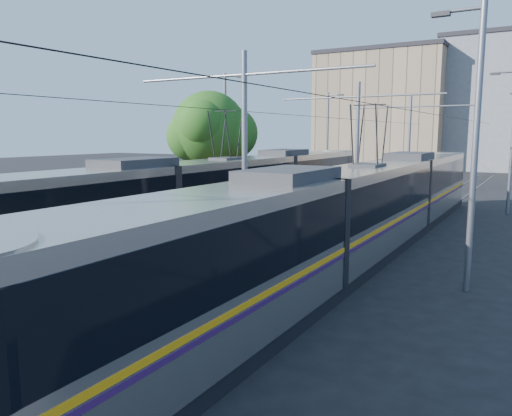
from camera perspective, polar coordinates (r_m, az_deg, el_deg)
The scene contains 12 objects.
ground at distance 12.47m, azimuth -21.45°, elevation -13.17°, with size 160.00×160.00×0.00m, color black.
platform at distance 26.13m, azimuth 9.12°, elevation -1.16°, with size 4.00×50.00×0.30m, color gray.
tactile_strip_left at distance 26.65m, azimuth 6.22°, elevation -0.58°, with size 0.70×50.00×0.01m, color gray.
tactile_strip_right at distance 25.63m, azimuth 12.15°, elevation -1.08°, with size 0.70×50.00×0.01m, color gray.
rails at distance 26.15m, azimuth 9.11°, elevation -1.45°, with size 8.71×70.00×0.03m.
tram_left at distance 23.31m, azimuth -3.43°, elevation 1.64°, with size 2.43×29.55×5.50m.
tram_right at distance 18.81m, azimuth 12.48°, elevation 0.27°, with size 2.43×31.99×5.50m.
catenary at distance 23.14m, azimuth 6.79°, elevation 8.54°, with size 9.20×70.00×7.00m.
street_lamps at distance 29.54m, azimuth 12.15°, elevation 7.72°, with size 15.18×38.22×8.00m.
shelter at distance 24.82m, azimuth 10.33°, elevation 1.44°, with size 0.81×1.13×2.28m.
tree at distance 29.48m, azimuth -4.71°, elevation 8.88°, with size 4.78×4.42×6.94m.
building_left at distance 69.83m, azimuth 14.53°, elevation 10.75°, with size 16.32×12.24×15.11m.
Camera 1 is at (9.26, -7.05, 4.48)m, focal length 35.00 mm.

